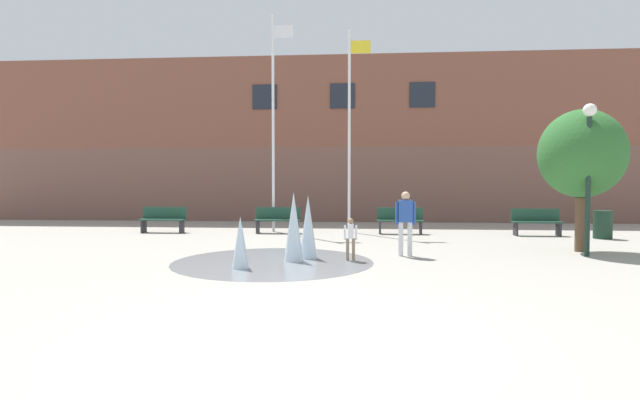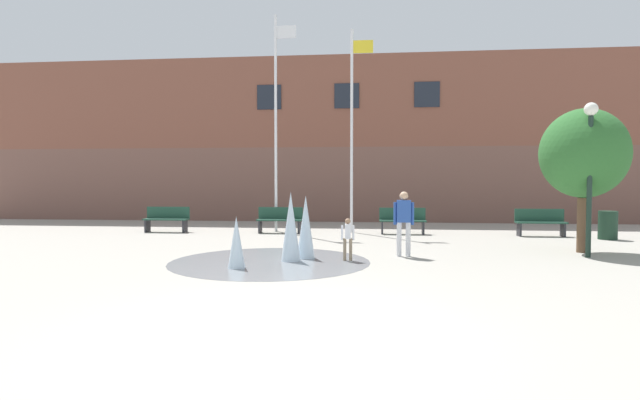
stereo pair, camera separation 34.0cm
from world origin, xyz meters
name	(u,v)px [view 1 (the left image)]	position (x,y,z in m)	size (l,w,h in m)	color
ground_plane	(296,331)	(0.00, 0.00, 0.00)	(100.00, 100.00, 0.00)	#9E998E
library_building	(344,144)	(0.00, 19.28, 3.73)	(36.00, 6.05, 7.46)	brown
splash_fountain	(287,235)	(-0.89, 5.25, 0.60)	(4.58, 4.58, 1.60)	gray
park_bench_under_left_flagpole	(163,219)	(-6.23, 11.25, 0.48)	(1.60, 0.44, 0.91)	#28282D
park_bench_center	(278,220)	(-2.11, 11.36, 0.48)	(1.60, 0.44, 0.91)	#28282D
park_bench_under_right_flagpole	(400,220)	(2.19, 11.46, 0.48)	(1.60, 0.44, 0.91)	#28282D
park_bench_near_trashcan	(536,221)	(6.73, 11.24, 0.48)	(1.60, 0.44, 0.91)	#28282D
child_with_pink_shirt	(351,236)	(0.57, 5.48, 0.58)	(0.31, 0.22, 0.99)	#89755B
adult_in_red	(405,218)	(1.90, 6.29, 0.93)	(0.50, 0.21, 1.59)	silver
flagpole_left	(274,117)	(-2.32, 11.87, 4.15)	(0.80, 0.10, 7.81)	silver
flagpole_right	(350,125)	(0.43, 11.87, 3.85)	(0.80, 0.10, 7.22)	silver
lamp_post_right_lane	(589,156)	(6.34, 6.60, 2.45)	(0.32, 0.32, 3.73)	#192D23
trash_can	(603,225)	(8.54, 10.51, 0.45)	(0.56, 0.56, 0.90)	#193323
street_tree_near_building	(582,154)	(6.54, 7.45, 2.54)	(2.16, 2.16, 3.70)	brown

